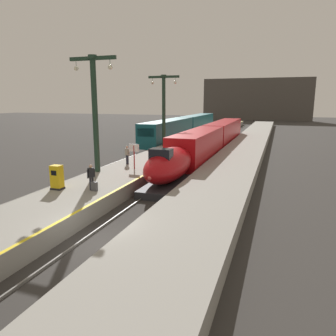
% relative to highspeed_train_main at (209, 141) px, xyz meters
% --- Properties ---
extents(ground_plane, '(260.00, 260.00, 0.00)m').
position_rel_highspeed_train_main_xyz_m(ground_plane, '(0.00, -25.92, -1.92)').
color(ground_plane, '#33302D').
extents(platform_left, '(4.80, 110.00, 1.05)m').
position_rel_highspeed_train_main_xyz_m(platform_left, '(-4.05, -1.17, -1.39)').
color(platform_left, gray).
rests_on(platform_left, ground).
extents(platform_right, '(4.80, 110.00, 1.05)m').
position_rel_highspeed_train_main_xyz_m(platform_right, '(4.05, -1.17, -1.39)').
color(platform_right, gray).
rests_on(platform_right, ground).
extents(platform_left_safety_stripe, '(0.20, 107.80, 0.01)m').
position_rel_highspeed_train_main_xyz_m(platform_left_safety_stripe, '(-1.77, -1.17, -0.86)').
color(platform_left_safety_stripe, yellow).
rests_on(platform_left_safety_stripe, platform_left).
extents(rail_main_left, '(0.08, 110.00, 0.12)m').
position_rel_highspeed_train_main_xyz_m(rail_main_left, '(-0.75, 1.58, -1.86)').
color(rail_main_left, slate).
rests_on(rail_main_left, ground).
extents(rail_main_right, '(0.08, 110.00, 0.12)m').
position_rel_highspeed_train_main_xyz_m(rail_main_right, '(0.75, 1.58, -1.86)').
color(rail_main_right, slate).
rests_on(rail_main_right, ground).
extents(rail_secondary_left, '(0.08, 110.00, 0.12)m').
position_rel_highspeed_train_main_xyz_m(rail_secondary_left, '(-8.85, 1.58, -1.86)').
color(rail_secondary_left, slate).
rests_on(rail_secondary_left, ground).
extents(rail_secondary_right, '(0.08, 110.00, 0.12)m').
position_rel_highspeed_train_main_xyz_m(rail_secondary_right, '(-7.35, 1.58, -1.86)').
color(rail_secondary_right, slate).
rests_on(rail_secondary_right, ground).
extents(highspeed_train_main, '(2.92, 39.37, 3.60)m').
position_rel_highspeed_train_main_xyz_m(highspeed_train_main, '(0.00, 0.00, 0.00)').
color(highspeed_train_main, '#B20F14').
rests_on(highspeed_train_main, ground).
extents(regional_train_adjacent, '(2.85, 36.60, 3.80)m').
position_rel_highspeed_train_main_xyz_m(regional_train_adjacent, '(-8.10, 17.42, 0.21)').
color(regional_train_adjacent, '#145660').
rests_on(regional_train_adjacent, ground).
extents(station_column_mid, '(4.00, 0.68, 9.15)m').
position_rel_highspeed_train_main_xyz_m(station_column_mid, '(-5.90, -16.03, 4.64)').
color(station_column_mid, '#1E3828').
rests_on(station_column_mid, platform_left).
extents(station_column_far, '(4.00, 0.68, 8.81)m').
position_rel_highspeed_train_main_xyz_m(station_column_far, '(-5.90, 0.05, 4.46)').
color(station_column_far, '#1E3828').
rests_on(station_column_far, platform_left).
extents(passenger_near_edge, '(0.38, 0.51, 1.69)m').
position_rel_highspeed_train_main_xyz_m(passenger_near_edge, '(-3.30, -21.03, 0.12)').
color(passenger_near_edge, '#23232D').
rests_on(passenger_near_edge, platform_left).
extents(passenger_mid_platform, '(0.54, 0.34, 1.69)m').
position_rel_highspeed_train_main_xyz_m(passenger_mid_platform, '(-4.92, -12.51, 0.12)').
color(passenger_mid_platform, '#23232D').
rests_on(passenger_mid_platform, platform_left).
extents(rolling_suitcase, '(0.40, 0.22, 0.98)m').
position_rel_highspeed_train_main_xyz_m(rolling_suitcase, '(-3.02, -21.16, -0.56)').
color(rolling_suitcase, '#4C4C51').
rests_on(rolling_suitcase, platform_left).
extents(ticket_machine_yellow, '(0.76, 0.62, 1.60)m').
position_rel_highspeed_train_main_xyz_m(ticket_machine_yellow, '(-5.55, -21.59, -0.13)').
color(ticket_machine_yellow, yellow).
rests_on(ticket_machine_yellow, platform_left).
extents(departure_info_board, '(0.90, 0.10, 2.12)m').
position_rel_highspeed_train_main_xyz_m(departure_info_board, '(-3.48, -14.09, 0.64)').
color(departure_info_board, maroon).
rests_on(departure_info_board, platform_left).
extents(terminus_back_wall, '(36.00, 2.00, 14.00)m').
position_rel_highspeed_train_main_xyz_m(terminus_back_wall, '(0.00, 76.08, 5.08)').
color(terminus_back_wall, '#4C4742').
rests_on(terminus_back_wall, ground).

